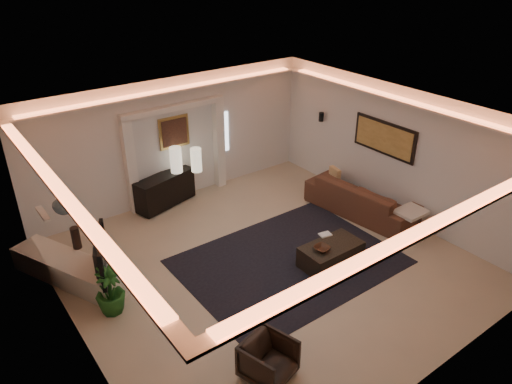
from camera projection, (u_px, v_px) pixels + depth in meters
floor at (266, 264)px, 9.27m from camera, size 7.00×7.00×0.00m
ceiling at (268, 120)px, 7.94m from camera, size 7.00×7.00×0.00m
wall_back at (174, 140)px, 11.10m from camera, size 7.00×0.00×7.00m
wall_front at (436, 302)px, 6.11m from camera, size 7.00×0.00×7.00m
wall_left at (69, 268)px, 6.76m from camera, size 0.00×7.00×7.00m
wall_right at (395, 152)px, 10.45m from camera, size 0.00×7.00×7.00m
cove_soffit at (268, 136)px, 8.06m from camera, size 7.00×7.00×0.04m
daylight_slit at (224, 132)px, 11.84m from camera, size 0.25×0.03×1.00m
area_rug at (289, 261)px, 9.34m from camera, size 4.00×3.00×0.01m
pilaster_left at (131, 168)px, 10.58m from camera, size 0.22×0.20×2.20m
pilaster_right at (219, 144)px, 11.80m from camera, size 0.22×0.20×2.20m
alcove_header at (173, 107)px, 10.66m from camera, size 2.52×0.20×0.12m
painting_frame at (174, 132)px, 10.99m from camera, size 0.74×0.04×0.74m
painting_canvas at (175, 132)px, 10.97m from camera, size 0.62×0.02×0.62m
art_panel_frame at (384, 138)px, 10.53m from camera, size 0.04×1.64×0.74m
art_panel_gold at (384, 138)px, 10.52m from camera, size 0.02×1.50×0.62m
wall_sconce at (321, 117)px, 11.85m from camera, size 0.12×0.12×0.22m
wall_niche at (43, 214)px, 7.69m from camera, size 0.10×0.55×0.04m
console at (165, 190)px, 11.17m from camera, size 1.54×0.83×0.73m
lamp_left at (176, 159)px, 11.03m from camera, size 0.32×0.32×0.61m
lamp_right at (196, 158)px, 11.07m from camera, size 0.26×0.26×0.56m
media_ledge at (70, 269)px, 8.75m from camera, size 1.55×2.44×0.45m
tv at (95, 255)px, 8.15m from camera, size 1.19×0.61×0.70m
figurine at (76, 239)px, 8.88m from camera, size 0.17×0.17×0.43m
ginger_jar at (63, 203)px, 7.61m from camera, size 0.44×0.44×0.36m
plant at (110, 290)px, 7.90m from camera, size 0.67×0.67×0.86m
sofa at (362, 198)px, 10.86m from camera, size 2.68×1.32×0.75m
throw_blanket at (411, 212)px, 9.96m from camera, size 0.63×0.51×0.07m
throw_pillow at (335, 175)px, 11.53m from camera, size 0.18×0.38×0.36m
coffee_table at (331, 255)px, 9.19m from camera, size 1.19×0.65×0.44m
bowl at (322, 249)px, 8.93m from camera, size 0.32×0.32×0.07m
magazine at (325, 235)px, 9.40m from camera, size 0.26×0.21×0.03m
armchair at (269, 360)px, 6.75m from camera, size 0.82×0.83×0.62m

